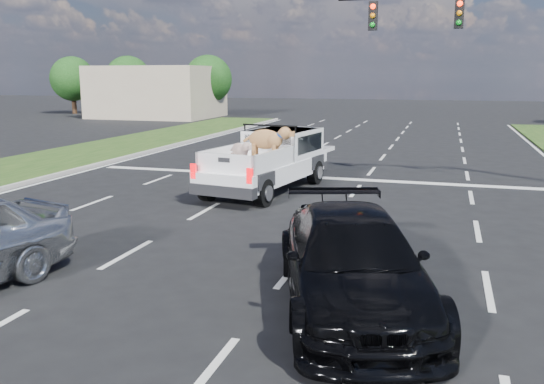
{
  "coord_description": "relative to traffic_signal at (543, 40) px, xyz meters",
  "views": [
    {
      "loc": [
        4.39,
        -10.0,
        3.62
      ],
      "look_at": [
        0.77,
        2.0,
        1.07
      ],
      "focal_mm": 38.0,
      "sensor_mm": 36.0,
      "label": 1
    }
  ],
  "objects": [
    {
      "name": "pickup_truck",
      "position": [
        -8.11,
        -3.19,
        -3.73
      ],
      "size": [
        2.87,
        5.85,
        2.1
      ],
      "rotation": [
        0.0,
        0.0,
        -0.16
      ],
      "color": "black",
      "rests_on": "ground"
    },
    {
      "name": "road_markings",
      "position": [
        -7.2,
        -3.94,
        -4.72
      ],
      "size": [
        17.75,
        60.0,
        0.01
      ],
      "color": "silver",
      "rests_on": "ground"
    },
    {
      "name": "curb_left",
      "position": [
        -16.25,
        -4.5,
        -4.66
      ],
      "size": [
        0.15,
        60.0,
        0.14
      ],
      "primitive_type": "cube",
      "color": "#A6A198",
      "rests_on": "ground"
    },
    {
      "name": "building_left",
      "position": [
        -27.2,
        25.5,
        -2.53
      ],
      "size": [
        10.0,
        8.0,
        4.4
      ],
      "primitive_type": "cube",
      "color": "tan",
      "rests_on": "ground"
    },
    {
      "name": "ground",
      "position": [
        -7.2,
        -10.5,
        -4.73
      ],
      "size": [
        160.0,
        160.0,
        0.0
      ],
      "primitive_type": "plane",
      "color": "black",
      "rests_on": "ground"
    },
    {
      "name": "tree_far_a",
      "position": [
        -37.2,
        27.5,
        -1.44
      ],
      "size": [
        4.2,
        4.2,
        5.4
      ],
      "color": "#332114",
      "rests_on": "ground"
    },
    {
      "name": "traffic_signal",
      "position": [
        0.0,
        0.0,
        0.0
      ],
      "size": [
        9.11,
        0.31,
        7.0
      ],
      "color": "black",
      "rests_on": "ground"
    },
    {
      "name": "black_coupe",
      "position": [
        -4.08,
        -11.93,
        -3.97
      ],
      "size": [
        3.6,
        5.59,
        1.51
      ],
      "primitive_type": "imported",
      "rotation": [
        0.0,
        0.0,
        0.31
      ],
      "color": "black",
      "rests_on": "ground"
    },
    {
      "name": "tree_far_c",
      "position": [
        -23.2,
        27.5,
        -1.44
      ],
      "size": [
        4.2,
        4.2,
        5.4
      ],
      "color": "#332114",
      "rests_on": "ground"
    },
    {
      "name": "tree_far_b",
      "position": [
        -31.2,
        27.5,
        -1.44
      ],
      "size": [
        4.2,
        4.2,
        5.4
      ],
      "color": "#332114",
      "rests_on": "ground"
    }
  ]
}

